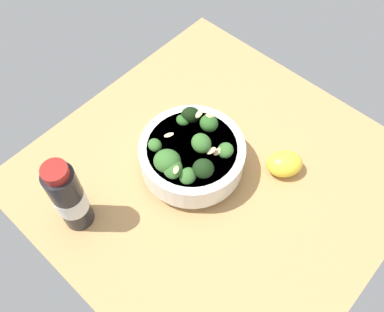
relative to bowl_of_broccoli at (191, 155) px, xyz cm
name	(u,v)px	position (x,y,z in cm)	size (l,w,h in cm)	color
ground_plane	(215,178)	(-4.22, -2.13, -6.32)	(62.73, 62.73, 3.20)	tan
bowl_of_broccoli	(191,155)	(0.00, 0.00, 0.00)	(19.03, 19.03, 11.03)	white
lemon_wedge	(284,164)	(-12.92, -11.25, -2.42)	(6.71, 5.17, 4.60)	yellow
bottle_tall	(69,198)	(7.59, 20.71, 3.06)	(5.18, 5.18, 16.73)	black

